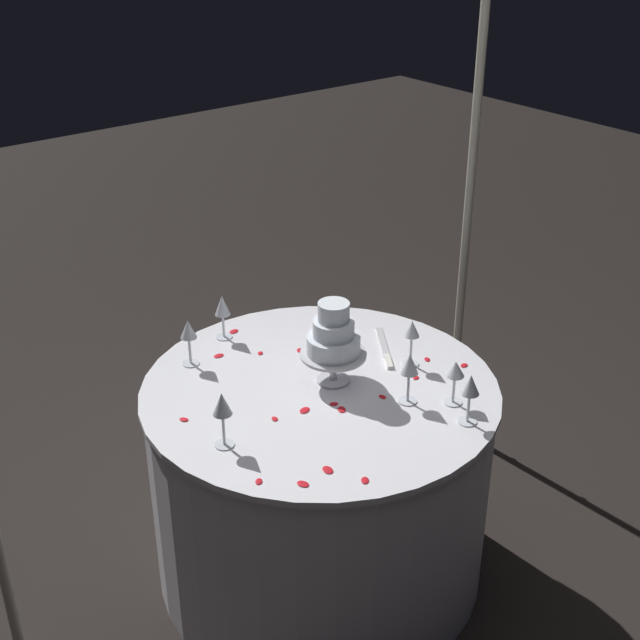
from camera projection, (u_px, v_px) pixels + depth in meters
name	position (u px, v px, depth m)	size (l,w,h in m)	color
ground_plane	(320.00, 562.00, 3.22)	(12.00, 12.00, 0.00)	black
decorative_arch	(258.00, 187.00, 2.81)	(2.09, 0.06, 2.08)	#B7B29E
main_table	(320.00, 480.00, 3.04)	(1.18, 1.18, 0.77)	white
tiered_cake	(333.00, 338.00, 2.82)	(0.22, 0.22, 0.29)	silver
wine_glass_0	(188.00, 332.00, 2.94)	(0.06, 0.06, 0.17)	silver
wine_glass_1	(409.00, 366.00, 2.72)	(0.06, 0.06, 0.18)	silver
wine_glass_2	(222.00, 407.00, 2.51)	(0.06, 0.06, 0.18)	silver
wine_glass_3	(470.00, 387.00, 2.62)	(0.06, 0.06, 0.17)	silver
wine_glass_4	(412.00, 332.00, 2.93)	(0.06, 0.06, 0.17)	silver
wine_glass_5	(222.00, 307.00, 3.11)	(0.06, 0.06, 0.17)	silver
wine_glass_6	(455.00, 372.00, 2.72)	(0.06, 0.06, 0.15)	silver
cake_knife	(385.00, 350.00, 3.07)	(0.18, 0.26, 0.01)	silver
rose_petal_0	(382.00, 397.00, 2.80)	(0.03, 0.02, 0.00)	red
rose_petal_1	(329.00, 351.00, 3.07)	(0.04, 0.03, 0.00)	red
rose_petal_2	(365.00, 480.00, 2.42)	(0.03, 0.02, 0.00)	red
rose_petal_3	(259.00, 481.00, 2.42)	(0.03, 0.02, 0.00)	red
rose_petal_4	(342.00, 409.00, 2.74)	(0.04, 0.03, 0.00)	red
rose_petal_5	(416.00, 378.00, 2.91)	(0.03, 0.02, 0.00)	red
rose_petal_6	(318.00, 358.00, 3.03)	(0.04, 0.03, 0.00)	red
rose_petal_7	(305.00, 410.00, 2.74)	(0.04, 0.03, 0.00)	red
rose_petal_8	(350.00, 323.00, 3.25)	(0.04, 0.03, 0.00)	red
rose_petal_9	(335.00, 344.00, 3.11)	(0.03, 0.02, 0.00)	red
rose_petal_10	(326.00, 320.00, 3.28)	(0.03, 0.02, 0.00)	red
rose_petal_11	(303.00, 484.00, 2.41)	(0.04, 0.03, 0.00)	red
rose_petal_12	(275.00, 419.00, 2.69)	(0.03, 0.02, 0.00)	red
rose_petal_13	(184.00, 419.00, 2.69)	(0.03, 0.02, 0.00)	red
rose_petal_14	(334.00, 404.00, 2.77)	(0.03, 0.02, 0.00)	red
rose_petal_15	(464.00, 365.00, 2.98)	(0.03, 0.02, 0.00)	red
rose_petal_16	(328.00, 470.00, 2.46)	(0.04, 0.03, 0.00)	red
rose_petal_17	(219.00, 356.00, 3.04)	(0.04, 0.03, 0.00)	red
rose_petal_18	(427.00, 359.00, 3.02)	(0.03, 0.02, 0.00)	red
rose_petal_19	(260.00, 353.00, 3.06)	(0.03, 0.02, 0.00)	red
rose_petal_20	(300.00, 350.00, 3.07)	(0.03, 0.02, 0.00)	red
rose_petal_21	(234.00, 331.00, 3.20)	(0.04, 0.03, 0.00)	red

